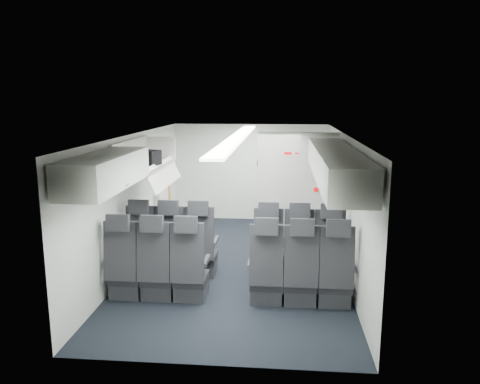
% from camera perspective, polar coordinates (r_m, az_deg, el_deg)
% --- Properties ---
extents(cabin_shell, '(3.41, 6.01, 2.16)m').
position_cam_1_polar(cabin_shell, '(7.54, -0.27, -0.79)').
color(cabin_shell, black).
rests_on(cabin_shell, ground).
extents(seat_row_front, '(3.33, 0.56, 1.24)m').
position_cam_1_polar(seat_row_front, '(7.22, -0.67, -7.28)').
color(seat_row_front, black).
rests_on(seat_row_front, cabin_shell).
extents(seat_row_mid, '(3.33, 0.56, 1.24)m').
position_cam_1_polar(seat_row_mid, '(6.38, -1.49, -9.86)').
color(seat_row_mid, black).
rests_on(seat_row_mid, cabin_shell).
extents(overhead_bin_left_rear, '(0.53, 1.80, 0.40)m').
position_cam_1_polar(overhead_bin_left_rear, '(5.80, -16.12, 2.44)').
color(overhead_bin_left_rear, silver).
rests_on(overhead_bin_left_rear, cabin_shell).
extents(overhead_bin_left_front_open, '(0.64, 1.70, 0.72)m').
position_cam_1_polar(overhead_bin_left_front_open, '(7.47, -11.56, 3.63)').
color(overhead_bin_left_front_open, '#9E9E93').
rests_on(overhead_bin_left_front_open, cabin_shell).
extents(overhead_bin_right_rear, '(0.53, 1.80, 0.40)m').
position_cam_1_polar(overhead_bin_right_rear, '(5.46, 12.50, 2.07)').
color(overhead_bin_right_rear, silver).
rests_on(overhead_bin_right_rear, cabin_shell).
extents(overhead_bin_right_front, '(0.53, 1.70, 0.40)m').
position_cam_1_polar(overhead_bin_right_front, '(7.18, 10.76, 4.34)').
color(overhead_bin_right_front, silver).
rests_on(overhead_bin_right_front, cabin_shell).
extents(bulkhead_partition, '(1.40, 0.15, 2.13)m').
position_cam_1_polar(bulkhead_partition, '(8.31, 6.99, -0.08)').
color(bulkhead_partition, silver).
rests_on(bulkhead_partition, cabin_shell).
extents(galley_unit, '(0.85, 0.52, 1.90)m').
position_cam_1_polar(galley_unit, '(10.22, 6.48, 1.37)').
color(galley_unit, '#939399').
rests_on(galley_unit, cabin_shell).
extents(boarding_door, '(0.12, 1.27, 1.86)m').
position_cam_1_polar(boarding_door, '(9.36, -9.40, 0.40)').
color(boarding_door, silver).
rests_on(boarding_door, cabin_shell).
extents(flight_attendant, '(0.54, 0.66, 1.55)m').
position_cam_1_polar(flight_attendant, '(9.35, 3.14, -0.61)').
color(flight_attendant, black).
rests_on(flight_attendant, ground).
extents(carry_on_bag, '(0.44, 0.37, 0.23)m').
position_cam_1_polar(carry_on_bag, '(7.32, -11.30, 4.15)').
color(carry_on_bag, black).
rests_on(carry_on_bag, overhead_bin_left_front_open).
extents(papers, '(0.17, 0.09, 0.13)m').
position_cam_1_polar(papers, '(9.23, 4.33, 1.15)').
color(papers, white).
rests_on(papers, flight_attendant).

